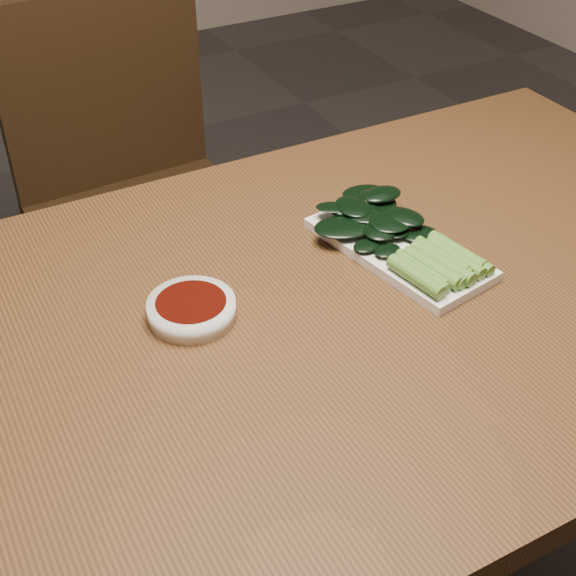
{
  "coord_description": "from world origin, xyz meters",
  "views": [
    {
      "loc": [
        -0.42,
        -0.69,
        1.39
      ],
      "look_at": [
        -0.03,
        0.04,
        0.76
      ],
      "focal_mm": 50.0,
      "sensor_mm": 36.0,
      "label": 1
    }
  ],
  "objects": [
    {
      "name": "sauce_bowl",
      "position": [
        -0.16,
        0.05,
        0.76
      ],
      "size": [
        0.11,
        0.11,
        0.03
      ],
      "color": "white",
      "rests_on": "table"
    },
    {
      "name": "table",
      "position": [
        0.0,
        0.0,
        0.68
      ],
      "size": [
        1.4,
        0.8,
        0.75
      ],
      "color": "#4B2D15",
      "rests_on": "ground"
    },
    {
      "name": "chair_far",
      "position": [
        0.02,
        0.83,
        0.49
      ],
      "size": [
        0.48,
        0.48,
        0.89
      ],
      "rotation": [
        0.0,
        0.0,
        0.05
      ],
      "color": "black",
      "rests_on": "ground"
    },
    {
      "name": "serving_plate",
      "position": [
        0.15,
        0.05,
        0.76
      ],
      "size": [
        0.17,
        0.28,
        0.01
      ],
      "rotation": [
        0.0,
        0.0,
        0.18
      ],
      "color": "white",
      "rests_on": "table"
    },
    {
      "name": "gai_lan",
      "position": [
        0.15,
        0.06,
        0.78
      ],
      "size": [
        0.17,
        0.29,
        0.03
      ],
      "color": "#54892F",
      "rests_on": "serving_plate"
    }
  ]
}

